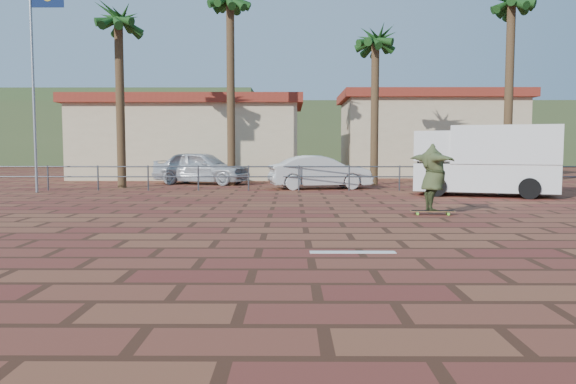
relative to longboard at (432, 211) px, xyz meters
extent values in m
plane|color=brown|center=(-3.29, -3.94, -0.09)|extent=(120.00, 120.00, 0.00)
cube|color=white|center=(-2.59, -5.14, -0.09)|extent=(1.40, 0.22, 0.01)
cylinder|color=#47494F|center=(-13.29, 8.06, 0.41)|extent=(0.06, 0.06, 1.00)
cylinder|color=#47494F|center=(-11.29, 8.06, 0.41)|extent=(0.06, 0.06, 1.00)
cylinder|color=#47494F|center=(-9.29, 8.06, 0.41)|extent=(0.06, 0.06, 1.00)
cylinder|color=#47494F|center=(-7.29, 8.06, 0.41)|extent=(0.06, 0.06, 1.00)
cylinder|color=#47494F|center=(-5.29, 8.06, 0.41)|extent=(0.06, 0.06, 1.00)
cylinder|color=#47494F|center=(-3.29, 8.06, 0.41)|extent=(0.06, 0.06, 1.00)
cylinder|color=#47494F|center=(-1.29, 8.06, 0.41)|extent=(0.06, 0.06, 1.00)
cylinder|color=#47494F|center=(0.71, 8.06, 0.41)|extent=(0.06, 0.06, 1.00)
cylinder|color=#47494F|center=(2.71, 8.06, 0.41)|extent=(0.06, 0.06, 1.00)
cylinder|color=#47494F|center=(4.71, 8.06, 0.41)|extent=(0.06, 0.06, 1.00)
cylinder|color=#47494F|center=(6.71, 8.06, 0.41)|extent=(0.06, 0.06, 1.00)
cylinder|color=#47494F|center=(-3.29, 8.06, 0.86)|extent=(24.00, 0.05, 0.05)
cylinder|color=#47494F|center=(-3.29, 8.06, 0.46)|extent=(24.00, 0.05, 0.05)
cylinder|color=gray|center=(-13.29, 7.06, 3.91)|extent=(0.10, 0.10, 8.00)
cylinder|color=brown|center=(-10.79, 9.56, 3.41)|extent=(0.36, 0.36, 7.00)
sphere|color=#1B4918|center=(-10.79, 9.56, 6.96)|extent=(2.40, 2.40, 2.40)
cylinder|color=brown|center=(-6.29, 11.06, 4.01)|extent=(0.36, 0.36, 8.20)
cylinder|color=brown|center=(0.21, 11.56, 3.16)|extent=(0.36, 0.36, 6.50)
sphere|color=#1B4918|center=(0.21, 11.56, 6.46)|extent=(2.40, 2.40, 2.40)
cylinder|color=brown|center=(5.71, 10.06, 3.81)|extent=(0.36, 0.36, 7.80)
sphere|color=#1B4918|center=(5.71, 10.06, 7.76)|extent=(2.40, 2.40, 2.40)
cube|color=beige|center=(-9.29, 18.06, 1.91)|extent=(12.00, 7.00, 4.00)
cube|color=maroon|center=(-9.29, 18.06, 4.16)|extent=(12.60, 7.60, 0.50)
cube|color=beige|center=(4.71, 20.06, 2.16)|extent=(10.00, 6.00, 4.50)
cube|color=maroon|center=(4.71, 20.06, 4.66)|extent=(10.60, 6.60, 0.50)
cube|color=#384C28|center=(-3.29, 46.06, 2.91)|extent=(70.00, 18.00, 6.00)
cube|color=#384C28|center=(-25.29, 52.06, 3.91)|extent=(35.00, 14.00, 8.00)
cube|color=olive|center=(0.00, 0.00, 0.01)|extent=(1.12, 0.35, 0.02)
cube|color=black|center=(0.00, 0.00, 0.02)|extent=(1.08, 0.33, 0.00)
cube|color=silver|center=(-0.38, 0.04, -0.02)|extent=(0.08, 0.19, 0.03)
cube|color=silver|center=(0.38, -0.04, -0.02)|extent=(0.08, 0.19, 0.03)
cylinder|color=#74E12F|center=(-0.39, -0.07, -0.05)|extent=(0.07, 0.04, 0.07)
cylinder|color=#74E12F|center=(-0.37, 0.15, -0.05)|extent=(0.07, 0.04, 0.07)
cylinder|color=#74E12F|center=(0.37, -0.15, -0.05)|extent=(0.07, 0.04, 0.07)
cylinder|color=#74E12F|center=(0.39, 0.07, -0.05)|extent=(0.07, 0.04, 0.07)
imported|color=#3E4927|center=(0.00, 0.00, 0.87)|extent=(1.07, 2.16, 1.70)
cube|color=silver|center=(3.28, 5.75, 0.57)|extent=(5.13, 3.34, 0.97)
cube|color=silver|center=(3.86, 5.55, 1.72)|extent=(3.98, 3.04, 1.32)
cube|color=silver|center=(1.69, 6.28, 1.67)|extent=(1.95, 2.28, 1.06)
cube|color=black|center=(1.14, 6.46, 1.28)|extent=(0.52, 1.44, 0.57)
cylinder|color=black|center=(1.48, 5.37, 0.26)|extent=(0.75, 0.46, 0.71)
cylinder|color=black|center=(2.06, 7.13, 0.26)|extent=(0.75, 0.46, 0.71)
cylinder|color=black|center=(4.32, 4.42, 0.26)|extent=(0.75, 0.46, 0.71)
cylinder|color=black|center=(4.91, 6.18, 0.26)|extent=(0.75, 0.46, 0.71)
imported|color=silver|center=(-7.80, 12.06, 0.68)|extent=(4.88, 3.13, 1.55)
imported|color=silver|center=(-2.40, 9.06, 0.60)|extent=(4.38, 2.23, 1.38)
cylinder|color=gray|center=(3.93, 6.06, 0.95)|extent=(0.06, 0.06, 2.08)
cube|color=#193FB2|center=(3.93, 6.06, 1.81)|extent=(0.42, 0.17, 0.43)
camera|label=1|loc=(-3.59, -14.18, 1.62)|focal=35.00mm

